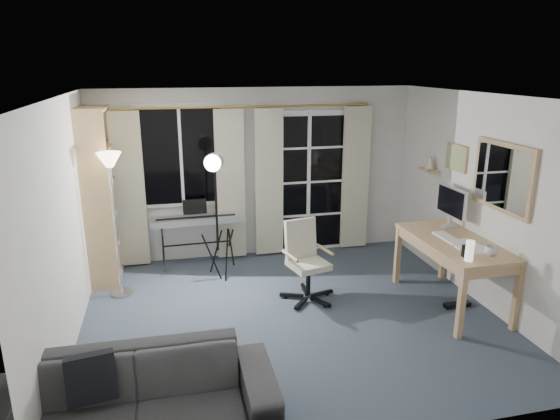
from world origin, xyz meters
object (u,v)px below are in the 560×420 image
at_px(bookshelf, 98,199).
at_px(desk, 454,248).
at_px(keyboard_piano, 196,221).
at_px(monitor, 451,203).
at_px(mug, 491,249).
at_px(torchiere_lamp, 111,182).
at_px(studio_light, 214,177).
at_px(sofa, 133,389).
at_px(office_chair, 304,253).

relative_size(bookshelf, desk, 1.49).
bearing_deg(keyboard_piano, monitor, -26.15).
bearing_deg(keyboard_piano, mug, -40.27).
relative_size(desk, monitor, 2.61).
relative_size(torchiere_lamp, monitor, 3.07).
bearing_deg(bookshelf, studio_light, -16.91).
height_order(studio_light, desk, studio_light).
bearing_deg(sofa, keyboard_piano, 78.49).
height_order(desk, monitor, monitor).
bearing_deg(torchiere_lamp, bookshelf, 111.72).
height_order(torchiere_lamp, sofa, torchiere_lamp).
height_order(keyboard_piano, monitor, monitor).
distance_m(torchiere_lamp, keyboard_piano, 1.41).
xyz_separation_m(bookshelf, office_chair, (2.40, -1.18, -0.49)).
height_order(bookshelf, torchiere_lamp, bookshelf).
height_order(office_chair, mug, office_chair).
bearing_deg(keyboard_piano, studio_light, -67.77).
xyz_separation_m(keyboard_piano, mug, (2.89, -2.32, 0.20)).
bearing_deg(desk, sofa, -158.66).
bearing_deg(torchiere_lamp, office_chair, -14.17).
distance_m(torchiere_lamp, monitor, 4.02).
bearing_deg(torchiere_lamp, monitor, -9.58).
distance_m(studio_light, desk, 2.95).
bearing_deg(torchiere_lamp, mug, -22.76).
bearing_deg(office_chair, torchiere_lamp, 151.97).
bearing_deg(desk, mug, -79.64).
distance_m(studio_light, office_chair, 1.45).
bearing_deg(bookshelf, mug, -28.64).
bearing_deg(studio_light, bookshelf, -177.91).
relative_size(bookshelf, keyboard_piano, 1.85).
height_order(office_chair, desk, office_chair).
height_order(torchiere_lamp, monitor, torchiere_lamp).
bearing_deg(monitor, studio_light, 161.69).
bearing_deg(sofa, monitor, 27.48).
bearing_deg(bookshelf, sofa, -80.27).
bearing_deg(studio_light, mug, -15.13).
distance_m(desk, sofa, 3.76).
distance_m(bookshelf, studio_light, 1.55).
bearing_deg(desk, bookshelf, 155.40).
xyz_separation_m(office_chair, sofa, (-1.86, -2.00, -0.15)).
xyz_separation_m(keyboard_piano, sofa, (-0.69, -3.25, -0.24)).
distance_m(desk, monitor, 0.63).
xyz_separation_m(monitor, mug, (-0.10, -0.95, -0.23)).
relative_size(studio_light, sofa, 0.81).
distance_m(office_chair, desk, 1.71).
bearing_deg(keyboard_piano, sofa, -103.37).
relative_size(studio_light, office_chair, 1.78).
height_order(office_chair, sofa, office_chair).
xyz_separation_m(studio_light, desk, (2.56, -1.31, -0.67)).
height_order(bookshelf, desk, bookshelf).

